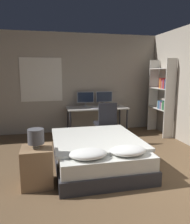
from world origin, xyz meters
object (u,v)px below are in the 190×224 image
object	(u,v)px
monitor_left	(85,98)
monitor_right	(104,97)
bedside_lamp	(36,137)
bookshelf	(163,94)
nightstand	(37,167)
desk	(97,110)
office_chair	(106,126)
bed	(97,152)
keyboard	(99,108)
computer_mouse	(110,108)

from	to	relation	value
monitor_left	monitor_right	distance (m)	0.54
bedside_lamp	bookshelf	world-z (taller)	bookshelf
nightstand	desk	bearing A→B (deg)	59.30
nightstand	monitor_left	bearing A→B (deg)	66.03
office_chair	monitor_right	bearing A→B (deg)	77.05
office_chair	monitor_left	bearing A→B (deg)	106.79
bed	keyboard	world-z (taller)	keyboard
nightstand	monitor_right	world-z (taller)	monitor_right
nightstand	monitor_left	distance (m)	3.11
nightstand	monitor_right	xyz separation A→B (m)	(1.77, 2.77, 0.67)
nightstand	bedside_lamp	world-z (taller)	bedside_lamp
desk	monitor_left	size ratio (longest dim) A/B	3.44
computer_mouse	bookshelf	size ratio (longest dim) A/B	0.04
nightstand	bookshelf	world-z (taller)	bookshelf
desk	monitor_right	xyz separation A→B (m)	(0.27, 0.24, 0.31)
bedside_lamp	keyboard	xyz separation A→B (m)	(1.50, 2.29, -0.01)
monitor_left	computer_mouse	world-z (taller)	monitor_left
bookshelf	keyboard	bearing A→B (deg)	171.41
desk	keyboard	xyz separation A→B (m)	(-0.00, -0.24, 0.09)
monitor_left	office_chair	world-z (taller)	monitor_left
bed	monitor_right	xyz separation A→B (m)	(0.75, 2.29, 0.71)
computer_mouse	office_chair	distance (m)	0.69
nightstand	keyboard	bearing A→B (deg)	56.73
bedside_lamp	bookshelf	bearing A→B (deg)	32.79
monitor_right	office_chair	bearing A→B (deg)	-102.95
bedside_lamp	monitor_left	size ratio (longest dim) A/B	0.60
bed	bookshelf	distance (m)	2.78
desk	nightstand	bearing A→B (deg)	-120.70
keyboard	bookshelf	distance (m)	1.72
computer_mouse	bedside_lamp	bearing A→B (deg)	-128.18
bed	computer_mouse	world-z (taller)	computer_mouse
keyboard	bookshelf	world-z (taller)	bookshelf
desk	computer_mouse	bearing A→B (deg)	-38.85
monitor_right	nightstand	bearing A→B (deg)	-122.57
monitor_left	nightstand	bearing A→B (deg)	-113.97
monitor_left	bookshelf	xyz separation A→B (m)	(1.93, -0.74, 0.13)
bedside_lamp	monitor_left	bearing A→B (deg)	66.03
nightstand	bookshelf	distance (m)	3.85
monitor_left	monitor_right	world-z (taller)	same
computer_mouse	bed	bearing A→B (deg)	-113.29
keyboard	monitor_right	bearing A→B (deg)	60.92
monitor_right	office_chair	xyz separation A→B (m)	(-0.23, -1.01, -0.57)
monitor_left	monitor_right	size ratio (longest dim) A/B	1.00
nightstand	bookshelf	size ratio (longest dim) A/B	0.29
keyboard	office_chair	size ratio (longest dim) A/B	0.43
computer_mouse	office_chair	world-z (taller)	office_chair
nightstand	keyboard	distance (m)	2.78
bed	keyboard	xyz separation A→B (m)	(0.48, 1.81, 0.49)
monitor_right	office_chair	size ratio (longest dim) A/B	0.49
bookshelf	desk	bearing A→B (deg)	163.53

